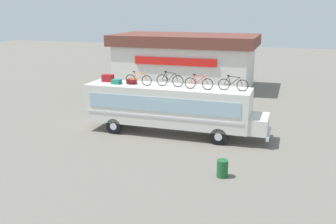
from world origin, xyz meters
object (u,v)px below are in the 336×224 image
Objects in this scene: rooftop_bicycle_2 at (170,80)px; luggage_bag_1 at (108,78)px; rooftop_bicycle_1 at (138,79)px; bus at (170,106)px; trash_bin at (222,168)px; luggage_bag_3 at (132,81)px; rooftop_bicycle_3 at (199,83)px; luggage_bag_2 at (117,82)px; rooftop_bicycle_4 at (233,84)px.

luggage_bag_1 is at bearing 176.19° from rooftop_bicycle_2.
bus is at bearing 6.99° from rooftop_bicycle_1.
trash_bin is at bearing -39.43° from rooftop_bicycle_1.
luggage_bag_3 is at bearing -6.40° from luggage_bag_1.
bus is 20.86× the size of luggage_bag_3.
rooftop_bicycle_2 is 1.00× the size of rooftop_bicycle_3.
luggage_bag_2 is 0.30× the size of rooftop_bicycle_1.
bus is at bearing -3.81° from luggage_bag_1.
rooftop_bicycle_1 reaches higher than luggage_bag_3.
rooftop_bicycle_2 is at bearing 4.19° from luggage_bag_2.
bus is 7.13m from trash_bin.
rooftop_bicycle_4 is (3.92, -0.08, -0.01)m from rooftop_bicycle_2.
rooftop_bicycle_4 is 6.22m from trash_bin.
luggage_bag_1 is 1.32× the size of luggage_bag_2.
luggage_bag_1 reaches higher than bus.
luggage_bag_2 is 0.97m from luggage_bag_3.
bus is at bearing 171.17° from rooftop_bicycle_3.
luggage_bag_1 is (-4.42, 0.29, 1.48)m from bus.
luggage_bag_2 is (0.88, -0.55, -0.09)m from luggage_bag_1.
luggage_bag_3 reaches higher than trash_bin.
rooftop_bicycle_4 reaches higher than rooftop_bicycle_3.
bus is 3.81m from luggage_bag_2.
luggage_bag_2 is 7.43m from rooftop_bicycle_4.
rooftop_bicycle_1 reaches higher than bus.
rooftop_bicycle_3 is 2.02m from rooftop_bicycle_4.
luggage_bag_2 reaches higher than trash_bin.
luggage_bag_1 is at bearing 174.68° from rooftop_bicycle_3.
rooftop_bicycle_2 is (2.60, -0.09, 0.24)m from luggage_bag_3.
luggage_bag_1 is 0.39× the size of rooftop_bicycle_4.
luggage_bag_3 is 0.32× the size of rooftop_bicycle_2.
rooftop_bicycle_4 reaches higher than rooftop_bicycle_1.
rooftop_bicycle_1 is 1.00× the size of rooftop_bicycle_2.
rooftop_bicycle_2 reaches higher than rooftop_bicycle_3.
trash_bin is at bearing -64.56° from rooftop_bicycle_3.
luggage_bag_2 is (-3.54, -0.25, 1.39)m from bus.
luggage_bag_2 is at bearing -175.90° from bus.
rooftop_bicycle_4 is (8.30, -0.37, 0.15)m from luggage_bag_1.
rooftop_bicycle_3 reaches higher than trash_bin.
luggage_bag_3 is (1.79, -0.20, -0.08)m from luggage_bag_1.
rooftop_bicycle_3 is 2.07× the size of trash_bin.
bus is 6.62× the size of rooftop_bicycle_3.
rooftop_bicycle_3 is at bearing 115.44° from trash_bin.
rooftop_bicycle_1 reaches higher than luggage_bag_2.
rooftop_bicycle_2 is at bearing 171.24° from rooftop_bicycle_3.
rooftop_bicycle_1 is 0.98× the size of rooftop_bicycle_4.
trash_bin is at bearing -33.39° from luggage_bag_1.
trash_bin is at bearing -85.16° from rooftop_bicycle_4.
luggage_bag_1 is at bearing 177.43° from rooftop_bicycle_4.
trash_bin is at bearing -51.41° from rooftop_bicycle_2.
rooftop_bicycle_2 is at bearing -2.01° from luggage_bag_3.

